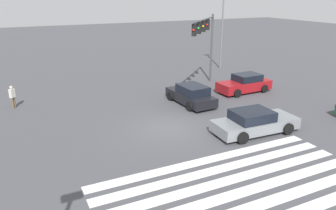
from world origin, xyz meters
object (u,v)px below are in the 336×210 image
(car_2, at_px, (191,95))
(pedestrian, at_px, (12,96))
(car_4, at_px, (245,84))
(car_1, at_px, (254,122))
(traffic_signal_mast, at_px, (206,34))
(street_light_pole_a, at_px, (222,22))

(car_2, xyz_separation_m, pedestrian, (-11.41, 4.49, 0.21))
(car_4, distance_m, pedestrian, 17.12)
(car_1, bearing_deg, car_2, 99.25)
(traffic_signal_mast, height_order, car_1, traffic_signal_mast)
(car_1, xyz_separation_m, car_4, (4.59, 6.70, 0.04))
(car_2, relative_size, car_4, 0.98)
(car_2, height_order, pedestrian, pedestrian)
(car_4, relative_size, pedestrian, 2.79)
(car_1, bearing_deg, car_4, 58.05)
(car_1, height_order, pedestrian, pedestrian)
(traffic_signal_mast, relative_size, car_4, 1.32)
(car_1, xyz_separation_m, pedestrian, (-12.11, 10.44, 0.25))
(car_1, height_order, car_2, car_2)
(car_1, relative_size, car_2, 1.15)
(street_light_pole_a, bearing_deg, car_2, -133.98)
(car_2, relative_size, street_light_pole_a, 0.55)
(car_4, xyz_separation_m, pedestrian, (-16.71, 3.74, 0.21))
(car_4, distance_m, street_light_pole_a, 9.55)
(car_1, distance_m, pedestrian, 16.00)
(traffic_signal_mast, bearing_deg, car_1, 31.23)
(car_2, height_order, car_4, car_4)
(car_1, height_order, street_light_pole_a, street_light_pole_a)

